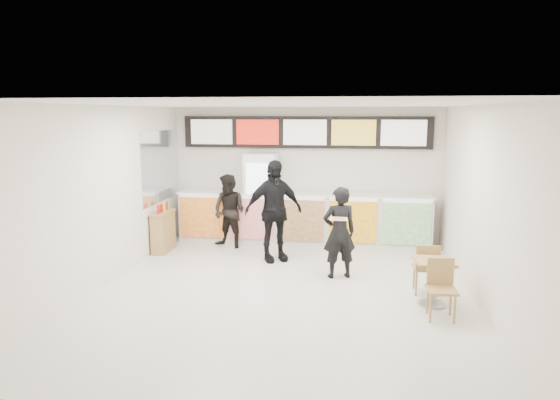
% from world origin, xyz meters
% --- Properties ---
extents(floor, '(7.00, 7.00, 0.00)m').
position_xyz_m(floor, '(0.00, 0.00, 0.00)').
color(floor, beige).
rests_on(floor, ground).
extents(ceiling, '(7.00, 7.00, 0.00)m').
position_xyz_m(ceiling, '(0.00, 0.00, 3.00)').
color(ceiling, white).
rests_on(ceiling, wall_back).
extents(wall_back, '(6.00, 0.00, 6.00)m').
position_xyz_m(wall_back, '(0.00, 3.50, 1.50)').
color(wall_back, silver).
rests_on(wall_back, floor).
extents(wall_left, '(0.00, 7.00, 7.00)m').
position_xyz_m(wall_left, '(-3.00, 0.00, 1.50)').
color(wall_left, silver).
rests_on(wall_left, floor).
extents(wall_right, '(0.00, 7.00, 7.00)m').
position_xyz_m(wall_right, '(3.00, 0.00, 1.50)').
color(wall_right, silver).
rests_on(wall_right, floor).
extents(service_counter, '(5.56, 0.77, 1.14)m').
position_xyz_m(service_counter, '(0.00, 3.09, 0.57)').
color(service_counter, silver).
rests_on(service_counter, floor).
extents(menu_board, '(5.50, 0.14, 0.70)m').
position_xyz_m(menu_board, '(0.00, 3.41, 2.45)').
color(menu_board, black).
rests_on(menu_board, wall_back).
extents(drinks_fridge, '(0.70, 0.67, 2.00)m').
position_xyz_m(drinks_fridge, '(-0.93, 3.11, 1.00)').
color(drinks_fridge, white).
rests_on(drinks_fridge, floor).
extents(mirror_panel, '(0.01, 2.00, 1.50)m').
position_xyz_m(mirror_panel, '(-2.99, 2.45, 1.75)').
color(mirror_panel, '#B2B7BF').
rests_on(mirror_panel, wall_left).
extents(customer_main, '(0.69, 0.56, 1.62)m').
position_xyz_m(customer_main, '(0.87, 0.88, 0.81)').
color(customer_main, black).
rests_on(customer_main, floor).
extents(customer_left, '(0.94, 0.85, 1.59)m').
position_xyz_m(customer_left, '(-1.53, 2.54, 0.79)').
color(customer_left, black).
rests_on(customer_left, floor).
extents(customer_mid, '(1.25, 1.00, 1.99)m').
position_xyz_m(customer_mid, '(-0.43, 1.73, 0.99)').
color(customer_mid, black).
rests_on(customer_mid, floor).
extents(pizza_slice, '(0.36, 0.36, 0.02)m').
position_xyz_m(pizza_slice, '(0.87, 0.43, 1.16)').
color(pizza_slice, beige).
rests_on(pizza_slice, customer_main).
extents(cafe_table, '(0.61, 1.46, 0.84)m').
position_xyz_m(cafe_table, '(2.32, -0.21, 0.49)').
color(cafe_table, '#A8864D').
rests_on(cafe_table, floor).
extents(condiment_ledge, '(0.31, 0.76, 1.01)m').
position_xyz_m(condiment_ledge, '(-2.82, 2.01, 0.43)').
color(condiment_ledge, '#A8864D').
rests_on(condiment_ledge, floor).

